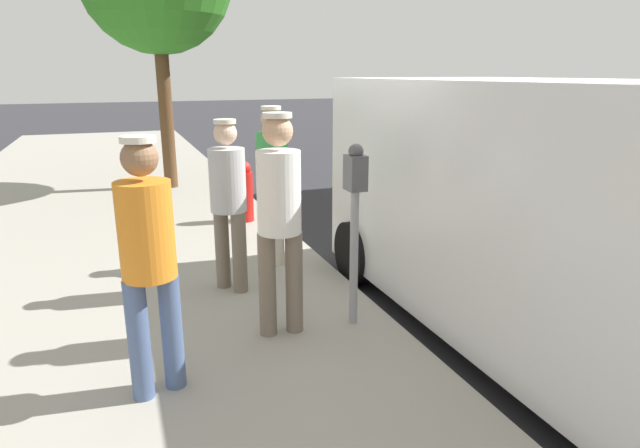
% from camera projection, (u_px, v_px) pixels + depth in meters
% --- Properties ---
extents(ground_plane, '(80.00, 80.00, 0.00)m').
position_uv_depth(ground_plane, '(437.00, 284.00, 5.80)').
color(ground_plane, '#2D2D33').
extents(sidewalk_slab, '(5.00, 32.00, 0.15)m').
position_uv_depth(sidewalk_slab, '(85.00, 332.00, 4.57)').
color(sidewalk_slab, '#9E998E').
rests_on(sidewalk_slab, ground).
extents(parking_meter_near, '(0.14, 0.18, 1.52)m').
position_uv_depth(parking_meter_near, '(355.00, 205.00, 4.31)').
color(parking_meter_near, gray).
rests_on(parking_meter_near, sidewalk_slab).
extents(pedestrian_in_gray, '(0.34, 0.34, 1.65)m').
position_uv_depth(pedestrian_in_gray, '(228.00, 195.00, 5.04)').
color(pedestrian_in_gray, '#726656').
rests_on(pedestrian_in_gray, sidewalk_slab).
extents(pedestrian_in_green, '(0.34, 0.36, 1.72)m').
position_uv_depth(pedestrian_in_green, '(273.00, 175.00, 5.81)').
color(pedestrian_in_green, beige).
rests_on(pedestrian_in_green, sidewalk_slab).
extents(pedestrian_in_white, '(0.36, 0.34, 1.77)m').
position_uv_depth(pedestrian_in_white, '(279.00, 211.00, 4.14)').
color(pedestrian_in_white, '#726656').
rests_on(pedestrian_in_white, sidewalk_slab).
extents(pedestrian_in_orange, '(0.35, 0.34, 1.70)m').
position_uv_depth(pedestrian_in_orange, '(148.00, 253.00, 3.33)').
color(pedestrian_in_orange, '#4C608C').
rests_on(pedestrian_in_orange, sidewalk_slab).
extents(parked_van, '(2.12, 5.20, 2.15)m').
position_uv_depth(parked_van, '(588.00, 218.00, 4.01)').
color(parked_van, white).
rests_on(parked_van, ground).
extents(fire_hydrant, '(0.24, 0.24, 0.86)m').
position_uv_depth(fire_hydrant, '(245.00, 192.00, 7.61)').
color(fire_hydrant, red).
rests_on(fire_hydrant, sidewalk_slab).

